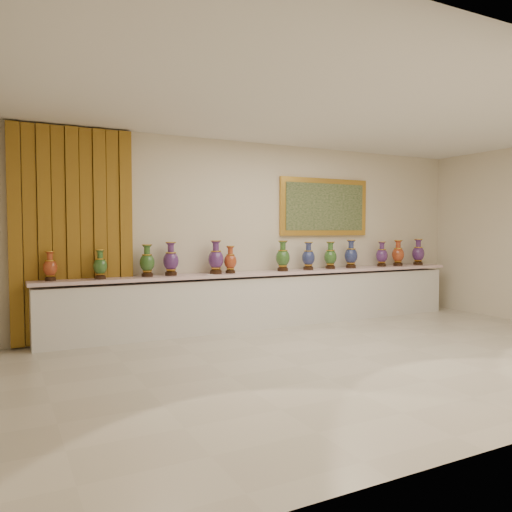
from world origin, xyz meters
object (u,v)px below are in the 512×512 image
(counter, at_px, (271,299))
(vase_2, at_px, (147,262))
(vase_0, at_px, (50,267))
(vase_1, at_px, (100,266))

(counter, relative_size, vase_2, 15.66)
(vase_0, xyz_separation_m, vase_1, (0.63, -0.06, 0.00))
(vase_1, bearing_deg, vase_0, 174.61)
(counter, height_order, vase_1, vase_1)
(counter, distance_m, vase_0, 3.40)
(vase_2, bearing_deg, vase_0, -179.50)
(vase_0, height_order, vase_1, vase_1)
(vase_1, bearing_deg, counter, 1.19)
(vase_0, bearing_deg, counter, -0.06)
(counter, relative_size, vase_0, 18.36)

